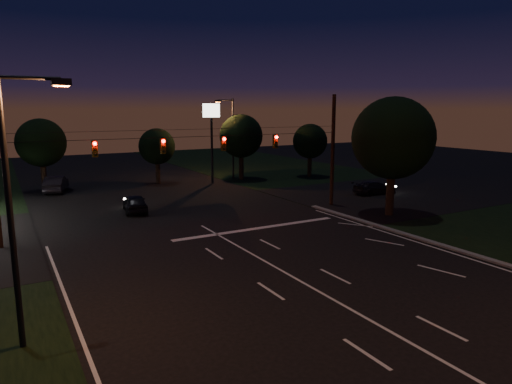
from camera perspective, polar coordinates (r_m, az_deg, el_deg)
ground at (r=19.90m, az=9.46°, el=-13.04°), size 140.00×140.00×0.00m
cross_street_right at (r=44.38m, az=16.62°, el=-0.29°), size 20.00×16.00×0.02m
center_line at (r=16.21m, az=23.72°, el=-19.54°), size 0.14×40.00×0.01m
stop_bar at (r=30.52m, az=0.24°, el=-4.55°), size 12.00×0.50×0.01m
utility_pole_right at (r=38.31m, az=9.36°, el=-1.62°), size 0.30×0.30×9.00m
utility_pole_left at (r=30.14m, az=-29.27°, el=-6.11°), size 0.28×0.28×8.00m
signal_span at (r=31.40m, az=-7.72°, el=5.96°), size 24.00×0.40×1.56m
pole_sign_right at (r=48.30m, az=-5.58°, el=8.38°), size 1.80×0.30×8.40m
street_light_left at (r=16.31m, az=-27.68°, el=-0.06°), size 2.20×0.35×9.00m
street_light_right_far at (r=51.53m, az=-3.16°, el=7.42°), size 2.20×0.35×9.00m
tree_right_near at (r=35.03m, az=16.59°, el=6.36°), size 6.00×6.00×8.76m
tree_far_b at (r=48.47m, az=-25.26°, el=5.53°), size 4.60×4.60×6.98m
tree_far_c at (r=49.58m, az=-12.30°, el=5.54°), size 3.80×3.80×5.86m
tree_far_d at (r=51.14m, az=-1.93°, el=6.94°), size 4.80×4.80×7.30m
tree_far_e at (r=53.70m, az=6.72°, el=6.28°), size 4.00×4.00×6.18m
car_oncoming_a at (r=36.35m, az=-14.88°, el=-1.37°), size 2.22×4.26×1.38m
car_oncoming_b at (r=47.65m, az=-23.73°, el=0.92°), size 2.83×4.98×1.55m
car_cross at (r=43.92m, az=14.61°, el=0.53°), size 4.41×2.02×1.25m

